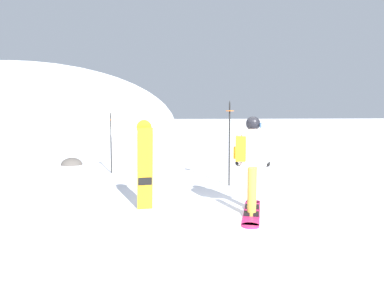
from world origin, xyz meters
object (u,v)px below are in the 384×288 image
(spare_snowboard, at_px, (145,165))
(piste_marker_near, at_px, (111,138))
(rock_dark, at_px, (72,165))
(snowboarder_main, at_px, (251,162))
(piste_marker_far, at_px, (229,137))

(spare_snowboard, height_order, piste_marker_near, piste_marker_near)
(piste_marker_near, relative_size, rock_dark, 2.54)
(snowboarder_main, bearing_deg, rock_dark, 116.61)
(spare_snowboard, bearing_deg, piste_marker_near, 96.48)
(spare_snowboard, xyz_separation_m, piste_marker_near, (-0.50, 4.39, 0.22))
(piste_marker_far, distance_m, rock_dark, 6.37)
(piste_marker_far, bearing_deg, snowboarder_main, -101.47)
(piste_marker_near, height_order, piste_marker_far, piste_marker_far)
(piste_marker_near, distance_m, piste_marker_far, 3.83)
(piste_marker_near, bearing_deg, snowboarder_main, -65.69)
(spare_snowboard, distance_m, piste_marker_far, 2.89)
(piste_marker_near, relative_size, piste_marker_far, 0.88)
(snowboarder_main, distance_m, piste_marker_near, 5.54)
(rock_dark, bearing_deg, piste_marker_near, -58.23)
(spare_snowboard, bearing_deg, piste_marker_far, 37.59)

